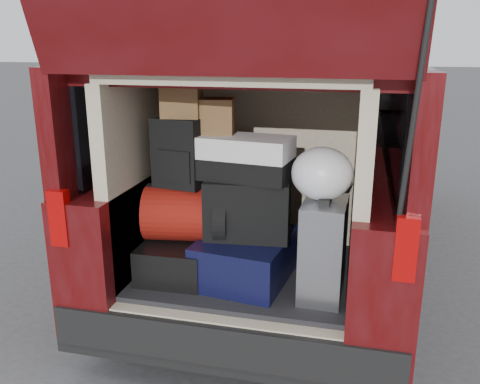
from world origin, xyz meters
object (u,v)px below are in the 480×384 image
object	(u,v)px
navy_hardshell	(246,257)
red_duffel	(188,213)
silver_roller	(323,249)
black_soft_case	(248,208)
backpack	(179,153)
twotone_duffel	(243,158)
black_hardshell	(179,256)

from	to	relation	value
navy_hardshell	red_duffel	bearing A→B (deg)	-172.34
silver_roller	black_soft_case	world-z (taller)	black_soft_case
backpack	twotone_duffel	xyz separation A→B (m)	(0.38, 0.02, -0.01)
black_hardshell	black_soft_case	bearing A→B (deg)	4.02
silver_roller	backpack	size ratio (longest dim) A/B	1.35
silver_roller	backpack	world-z (taller)	backpack
black_hardshell	silver_roller	xyz separation A→B (m)	(0.86, -0.09, 0.16)
red_duffel	black_hardshell	bearing A→B (deg)	-171.28
black_soft_case	twotone_duffel	xyz separation A→B (m)	(-0.03, 0.01, 0.29)
black_soft_case	twotone_duffel	bearing A→B (deg)	159.52
navy_hardshell	red_duffel	world-z (taller)	red_duffel
silver_roller	red_duffel	world-z (taller)	silver_roller
black_hardshell	silver_roller	world-z (taller)	silver_roller
navy_hardshell	black_soft_case	distance (m)	0.30
red_duffel	twotone_duffel	distance (m)	0.48
red_duffel	twotone_duffel	bearing A→B (deg)	-3.29
silver_roller	twotone_duffel	bearing A→B (deg)	166.47
black_hardshell	twotone_duffel	size ratio (longest dim) A/B	0.99
silver_roller	backpack	bearing A→B (deg)	174.27
silver_roller	red_duffel	xyz separation A→B (m)	(-0.80, 0.10, 0.10)
black_soft_case	silver_roller	bearing A→B (deg)	-20.88
navy_hardshell	black_soft_case	world-z (taller)	black_soft_case
navy_hardshell	backpack	distance (m)	0.73
navy_hardshell	black_hardshell	bearing A→B (deg)	-169.95
twotone_duffel	black_hardshell	bearing A→B (deg)	-165.58
black_soft_case	twotone_duffel	world-z (taller)	twotone_duffel
navy_hardshell	backpack	xyz separation A→B (m)	(-0.40, 0.01, 0.61)
black_hardshell	black_soft_case	world-z (taller)	black_soft_case
silver_roller	black_soft_case	distance (m)	0.49
black_soft_case	black_hardshell	bearing A→B (deg)	179.97
black_hardshell	red_duffel	world-z (taller)	red_duffel
silver_roller	twotone_duffel	xyz separation A→B (m)	(-0.48, 0.13, 0.45)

